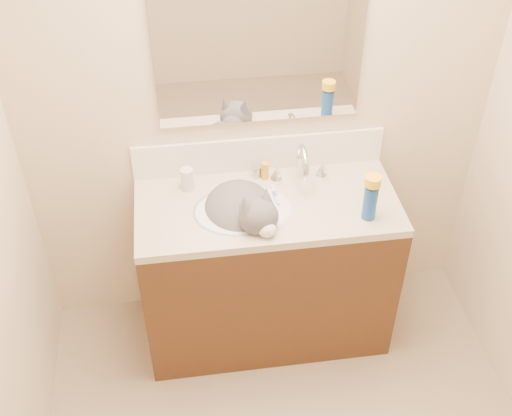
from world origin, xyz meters
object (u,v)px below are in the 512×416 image
object	(u,v)px
basin	(242,221)
cat	(243,213)
faucet	(301,167)
silver_jar	(257,171)
amber_bottle	(265,171)
spray_can	(370,202)
vanity_cabinet	(266,272)
pill_bottle	(187,179)

from	to	relation	value
basin	cat	size ratio (longest dim) A/B	0.90
basin	faucet	size ratio (longest dim) A/B	1.61
faucet	silver_jar	bearing A→B (deg)	159.80
amber_bottle	spray_can	distance (m)	0.54
vanity_cabinet	pill_bottle	distance (m)	0.64
faucet	amber_bottle	bearing A→B (deg)	163.15
basin	spray_can	distance (m)	0.58
vanity_cabinet	silver_jar	distance (m)	0.52
faucet	spray_can	world-z (taller)	faucet
basin	spray_can	bearing A→B (deg)	-13.22
pill_bottle	silver_jar	distance (m)	0.34
silver_jar	amber_bottle	xyz separation A→B (m)	(0.04, -0.02, 0.02)
vanity_cabinet	silver_jar	bearing A→B (deg)	95.52
basin	silver_jar	bearing A→B (deg)	67.53
silver_jar	spray_can	xyz separation A→B (m)	(0.45, -0.37, 0.06)
vanity_cabinet	faucet	bearing A→B (deg)	37.29
vanity_cabinet	basin	distance (m)	0.40
basin	amber_bottle	distance (m)	0.28
cat	faucet	bearing A→B (deg)	6.54
spray_can	pill_bottle	bearing A→B (deg)	157.78
basin	spray_can	world-z (taller)	spray_can
basin	pill_bottle	distance (m)	0.32
vanity_cabinet	basin	bearing A→B (deg)	-165.96
vanity_cabinet	spray_can	world-z (taller)	spray_can
cat	silver_jar	size ratio (longest dim) A/B	8.76
amber_bottle	pill_bottle	bearing A→B (deg)	-175.72
silver_jar	amber_bottle	distance (m)	0.05
basin	spray_can	xyz separation A→B (m)	(0.55, -0.13, 0.15)
faucet	basin	bearing A→B (deg)	-150.88
faucet	spray_can	distance (m)	0.38
faucet	silver_jar	size ratio (longest dim) A/B	4.93
faucet	pill_bottle	bearing A→B (deg)	177.63
vanity_cabinet	spray_can	distance (m)	0.70
cat	silver_jar	xyz separation A→B (m)	(0.09, 0.24, 0.05)
faucet	amber_bottle	size ratio (longest dim) A/B	3.15
vanity_cabinet	faucet	size ratio (longest dim) A/B	4.29
silver_jar	spray_can	bearing A→B (deg)	-39.63
cat	amber_bottle	world-z (taller)	cat
cat	spray_can	world-z (taller)	cat
pill_bottle	silver_jar	world-z (taller)	pill_bottle
vanity_cabinet	spray_can	size ratio (longest dim) A/B	7.10
pill_bottle	amber_bottle	xyz separation A→B (m)	(0.37, 0.03, -0.01)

